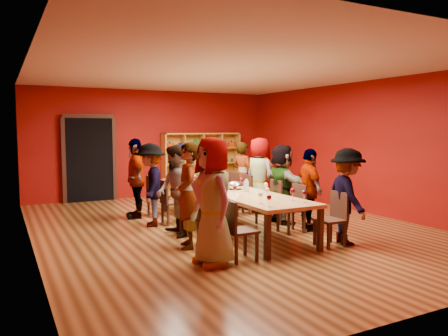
# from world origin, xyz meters

# --- Properties ---
(room_shell) EXTENTS (7.10, 9.10, 3.04)m
(room_shell) POSITION_xyz_m (0.00, 0.00, 1.50)
(room_shell) COLOR #593417
(room_shell) RESTS_ON ground
(tasting_table) EXTENTS (1.10, 4.50, 0.75)m
(tasting_table) POSITION_xyz_m (0.00, 0.00, 0.70)
(tasting_table) COLOR tan
(tasting_table) RESTS_ON ground
(doorway) EXTENTS (1.40, 0.17, 2.30)m
(doorway) POSITION_xyz_m (-1.80, 4.43, 1.12)
(doorway) COLOR black
(doorway) RESTS_ON ground
(shelving_unit) EXTENTS (2.40, 0.40, 1.80)m
(shelving_unit) POSITION_xyz_m (1.40, 4.32, 0.98)
(shelving_unit) COLOR #C2842B
(shelving_unit) RESTS_ON ground
(chair_person_left_0) EXTENTS (0.42, 0.42, 0.89)m
(chair_person_left_0) POSITION_xyz_m (-0.91, -1.98, 0.50)
(chair_person_left_0) COLOR black
(chair_person_left_0) RESTS_ON ground
(person_left_0) EXTENTS (0.51, 0.90, 1.80)m
(person_left_0) POSITION_xyz_m (-1.29, -1.98, 0.90)
(person_left_0) COLOR pink
(person_left_0) RESTS_ON ground
(chair_person_left_1) EXTENTS (0.42, 0.42, 0.89)m
(chair_person_left_1) POSITION_xyz_m (-0.91, -1.01, 0.50)
(chair_person_left_1) COLOR black
(chair_person_left_1) RESTS_ON ground
(person_left_1) EXTENTS (0.61, 0.72, 1.71)m
(person_left_1) POSITION_xyz_m (-1.26, -1.01, 0.85)
(person_left_1) COLOR silver
(person_left_1) RESTS_ON ground
(chair_person_left_2) EXTENTS (0.42, 0.42, 0.89)m
(chair_person_left_2) POSITION_xyz_m (-0.91, -0.21, 0.50)
(chair_person_left_2) COLOR black
(chair_person_left_2) RESTS_ON ground
(person_left_2) EXTENTS (0.47, 0.82, 1.64)m
(person_left_2) POSITION_xyz_m (-1.16, -0.21, 0.82)
(person_left_2) COLOR #CC898A
(person_left_2) RESTS_ON ground
(chair_person_left_3) EXTENTS (0.42, 0.42, 0.89)m
(chair_person_left_3) POSITION_xyz_m (-0.91, 0.79, 0.50)
(chair_person_left_3) COLOR black
(chair_person_left_3) RESTS_ON ground
(person_left_3) EXTENTS (0.75, 1.14, 1.64)m
(person_left_3) POSITION_xyz_m (-1.30, 0.79, 0.82)
(person_left_3) COLOR #628CC9
(person_left_3) RESTS_ON ground
(chair_person_left_4) EXTENTS (0.42, 0.42, 0.89)m
(chair_person_left_4) POSITION_xyz_m (-0.91, 1.72, 0.50)
(chair_person_left_4) COLOR black
(chair_person_left_4) RESTS_ON ground
(person_left_4) EXTENTS (0.61, 1.06, 1.71)m
(person_left_4) POSITION_xyz_m (-1.33, 1.72, 0.86)
(person_left_4) COLOR #48484D
(person_left_4) RESTS_ON ground
(chair_person_right_0) EXTENTS (0.42, 0.42, 0.89)m
(chair_person_right_0) POSITION_xyz_m (0.91, -2.00, 0.50)
(chair_person_right_0) COLOR black
(chair_person_right_0) RESTS_ON ground
(person_right_0) EXTENTS (0.71, 1.11, 1.60)m
(person_right_0) POSITION_xyz_m (1.19, -2.00, 0.80)
(person_right_0) COLOR white
(person_right_0) RESTS_ON ground
(chair_person_right_1) EXTENTS (0.42, 0.42, 0.89)m
(chair_person_right_1) POSITION_xyz_m (0.91, -0.94, 0.50)
(chair_person_right_1) COLOR black
(chair_person_right_1) RESTS_ON ground
(person_right_1) EXTENTS (0.61, 0.98, 1.55)m
(person_right_1) POSITION_xyz_m (1.25, -0.94, 0.77)
(person_right_1) COLOR #5C7ABE
(person_right_1) RESTS_ON ground
(chair_person_right_2) EXTENTS (0.42, 0.42, 0.89)m
(chair_person_right_2) POSITION_xyz_m (0.91, -0.17, 0.50)
(chair_person_right_2) COLOR black
(chair_person_right_2) RESTS_ON ground
(person_right_2) EXTENTS (0.49, 1.51, 1.61)m
(person_right_2) POSITION_xyz_m (1.16, -0.17, 0.81)
(person_right_2) COLOR #577EB3
(person_right_2) RESTS_ON ground
(chair_person_right_3) EXTENTS (0.42, 0.42, 0.89)m
(chair_person_right_3) POSITION_xyz_m (0.91, 0.97, 0.50)
(chair_person_right_3) COLOR black
(chair_person_right_3) RESTS_ON ground
(person_right_3) EXTENTS (0.60, 0.91, 1.72)m
(person_right_3) POSITION_xyz_m (1.34, 0.97, 0.86)
(person_right_3) COLOR #131435
(person_right_3) RESTS_ON ground
(chair_person_right_4) EXTENTS (0.42, 0.42, 0.89)m
(chair_person_right_4) POSITION_xyz_m (0.91, 1.61, 0.50)
(chair_person_right_4) COLOR black
(chair_person_right_4) RESTS_ON ground
(person_right_4) EXTENTS (0.58, 0.68, 1.60)m
(person_right_4) POSITION_xyz_m (1.26, 1.61, 0.80)
(person_right_4) COLOR #4A494E
(person_right_4) RESTS_ON ground
(wine_glass_0) EXTENTS (0.08, 0.08, 0.20)m
(wine_glass_0) POSITION_xyz_m (0.13, 0.35, 0.90)
(wine_glass_0) COLOR silver
(wine_glass_0) RESTS_ON tasting_table
(wine_glass_1) EXTENTS (0.08, 0.08, 0.19)m
(wine_glass_1) POSITION_xyz_m (-0.19, 1.21, 0.89)
(wine_glass_1) COLOR silver
(wine_glass_1) RESTS_ON tasting_table
(wine_glass_2) EXTENTS (0.08, 0.08, 0.21)m
(wine_glass_2) POSITION_xyz_m (-0.30, 1.67, 0.90)
(wine_glass_2) COLOR silver
(wine_glass_2) RESTS_ON tasting_table
(wine_glass_3) EXTENTS (0.07, 0.07, 0.18)m
(wine_glass_3) POSITION_xyz_m (-0.31, -1.69, 0.88)
(wine_glass_3) COLOR silver
(wine_glass_3) RESTS_ON tasting_table
(wine_glass_4) EXTENTS (0.07, 0.07, 0.18)m
(wine_glass_4) POSITION_xyz_m (-0.28, 0.87, 0.88)
(wine_glass_4) COLOR silver
(wine_glass_4) RESTS_ON tasting_table
(wine_glass_5) EXTENTS (0.07, 0.07, 0.18)m
(wine_glass_5) POSITION_xyz_m (-0.29, -0.05, 0.88)
(wine_glass_5) COLOR silver
(wine_glass_5) RESTS_ON tasting_table
(wine_glass_6) EXTENTS (0.07, 0.07, 0.18)m
(wine_glass_6) POSITION_xyz_m (-0.08, -0.42, 0.88)
(wine_glass_6) COLOR silver
(wine_glass_6) RESTS_ON tasting_table
(wine_glass_7) EXTENTS (0.08, 0.08, 0.21)m
(wine_glass_7) POSITION_xyz_m (0.38, 1.67, 0.90)
(wine_glass_7) COLOR silver
(wine_glass_7) RESTS_ON tasting_table
(wine_glass_8) EXTENTS (0.08, 0.08, 0.19)m
(wine_glass_8) POSITION_xyz_m (0.33, 1.05, 0.89)
(wine_glass_8) COLOR silver
(wine_glass_8) RESTS_ON tasting_table
(wine_glass_9) EXTENTS (0.08, 0.08, 0.20)m
(wine_glass_9) POSITION_xyz_m (0.01, -1.39, 0.89)
(wine_glass_9) COLOR silver
(wine_glass_9) RESTS_ON tasting_table
(wine_glass_10) EXTENTS (0.07, 0.07, 0.18)m
(wine_glass_10) POSITION_xyz_m (-0.35, -1.99, 0.88)
(wine_glass_10) COLOR silver
(wine_glass_10) RESTS_ON tasting_table
(wine_glass_11) EXTENTS (0.07, 0.07, 0.19)m
(wine_glass_11) POSITION_xyz_m (-0.34, 1.95, 0.88)
(wine_glass_11) COLOR silver
(wine_glass_11) RESTS_ON tasting_table
(wine_glass_12) EXTENTS (0.08, 0.08, 0.19)m
(wine_glass_12) POSITION_xyz_m (0.37, -0.78, 0.89)
(wine_glass_12) COLOR silver
(wine_glass_12) RESTS_ON tasting_table
(wine_glass_13) EXTENTS (0.08, 0.08, 0.20)m
(wine_glass_13) POSITION_xyz_m (0.29, -1.70, 0.90)
(wine_glass_13) COLOR silver
(wine_glass_13) RESTS_ON tasting_table
(wine_glass_14) EXTENTS (0.08, 0.08, 0.20)m
(wine_glass_14) POSITION_xyz_m (0.33, 0.05, 0.90)
(wine_glass_14) COLOR silver
(wine_glass_14) RESTS_ON tasting_table
(wine_glass_15) EXTENTS (0.08, 0.08, 0.19)m
(wine_glass_15) POSITION_xyz_m (0.36, -1.91, 0.89)
(wine_glass_15) COLOR silver
(wine_glass_15) RESTS_ON tasting_table
(wine_glass_16) EXTENTS (0.07, 0.07, 0.18)m
(wine_glass_16) POSITION_xyz_m (-0.28, 0.96, 0.88)
(wine_glass_16) COLOR silver
(wine_glass_16) RESTS_ON tasting_table
(wine_glass_17) EXTENTS (0.07, 0.07, 0.18)m
(wine_glass_17) POSITION_xyz_m (-0.27, -0.78, 0.88)
(wine_glass_17) COLOR silver
(wine_glass_17) RESTS_ON tasting_table
(wine_glass_18) EXTENTS (0.08, 0.08, 0.19)m
(wine_glass_18) POSITION_xyz_m (-0.36, 0.03, 0.89)
(wine_glass_18) COLOR silver
(wine_glass_18) RESTS_ON tasting_table
(wine_glass_19) EXTENTS (0.08, 0.08, 0.19)m
(wine_glass_19) POSITION_xyz_m (0.29, 0.79, 0.89)
(wine_glass_19) COLOR silver
(wine_glass_19) RESTS_ON tasting_table
(spittoon_bowl) EXTENTS (0.32, 0.32, 0.18)m
(spittoon_bowl) POSITION_xyz_m (0.12, -0.09, 0.82)
(spittoon_bowl) COLOR silver
(spittoon_bowl) RESTS_ON tasting_table
(carafe_a) EXTENTS (0.10, 0.10, 0.25)m
(carafe_a) POSITION_xyz_m (-0.07, -0.05, 0.86)
(carafe_a) COLOR silver
(carafe_a) RESTS_ON tasting_table
(carafe_b) EXTENTS (0.12, 0.12, 0.24)m
(carafe_b) POSITION_xyz_m (0.14, -0.49, 0.86)
(carafe_b) COLOR silver
(carafe_b) RESTS_ON tasting_table
(wine_bottle) EXTENTS (0.09, 0.09, 0.34)m
(wine_bottle) POSITION_xyz_m (0.23, 1.91, 0.88)
(wine_bottle) COLOR #163C1A
(wine_bottle) RESTS_ON tasting_table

